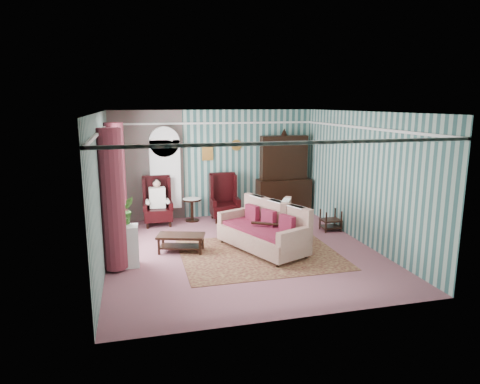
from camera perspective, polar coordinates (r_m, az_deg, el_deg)
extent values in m
plane|color=#925564|center=(9.15, 0.27, -7.85)|extent=(6.00, 6.00, 0.00)
cube|color=#325C58|center=(11.66, -3.39, 3.75)|extent=(5.50, 0.02, 2.90)
cube|color=#325C58|center=(5.99, 7.45, -4.06)|extent=(5.50, 0.02, 2.90)
cube|color=#325C58|center=(8.53, -17.93, 0.22)|extent=(0.02, 6.00, 2.90)
cube|color=#325C58|center=(9.81, 16.04, 1.79)|extent=(0.02, 6.00, 2.90)
cube|color=silver|center=(8.62, 0.29, 10.62)|extent=(5.50, 6.00, 0.02)
cube|color=#854351|center=(11.46, -12.27, 3.36)|extent=(1.90, 0.01, 2.90)
cube|color=white|center=(8.64, 0.29, 8.30)|extent=(5.50, 6.00, 0.05)
cube|color=white|center=(9.10, -17.55, 1.58)|extent=(0.04, 1.50, 1.90)
cylinder|color=brown|center=(8.10, -16.66, -1.02)|extent=(0.44, 0.44, 2.60)
cylinder|color=brown|center=(10.15, -16.20, 1.53)|extent=(0.44, 0.44, 2.60)
cube|color=orange|center=(11.56, -4.36, 5.16)|extent=(0.30, 0.03, 0.38)
cube|color=silver|center=(11.39, -9.91, 1.72)|extent=(0.80, 0.28, 2.24)
cube|color=black|center=(11.94, 5.88, 2.58)|extent=(1.50, 0.56, 2.36)
cube|color=black|center=(11.09, -10.95, -1.21)|extent=(0.76, 0.80, 1.25)
cube|color=black|center=(11.31, -2.07, -0.74)|extent=(0.76, 0.80, 1.25)
cylinder|color=black|center=(11.39, -6.41, -2.40)|extent=(0.50, 0.50, 0.60)
cube|color=black|center=(10.71, 11.98, -3.67)|extent=(0.45, 0.38, 0.54)
cube|color=silver|center=(8.49, -15.23, -7.02)|extent=(0.55, 0.35, 0.80)
cube|color=#55251C|center=(8.95, 2.63, -8.28)|extent=(3.20, 2.60, 0.01)
cube|color=beige|center=(9.05, 2.96, -5.00)|extent=(1.84, 2.35, 0.93)
cube|color=beige|center=(9.38, 4.12, -4.45)|extent=(1.08, 1.12, 0.92)
cube|color=black|center=(9.12, -7.87, -6.79)|extent=(1.07, 0.74, 0.38)
imported|color=#255219|center=(8.23, -15.58, -3.19)|extent=(0.41, 0.36, 0.42)
imported|color=#1E591C|center=(8.44, -14.90, -2.39)|extent=(0.36, 0.33, 0.53)
imported|color=#235119|center=(8.34, -16.00, -3.00)|extent=(0.27, 0.27, 0.43)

